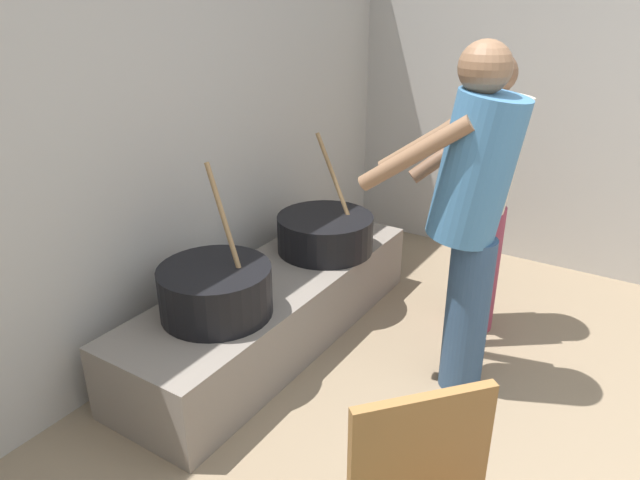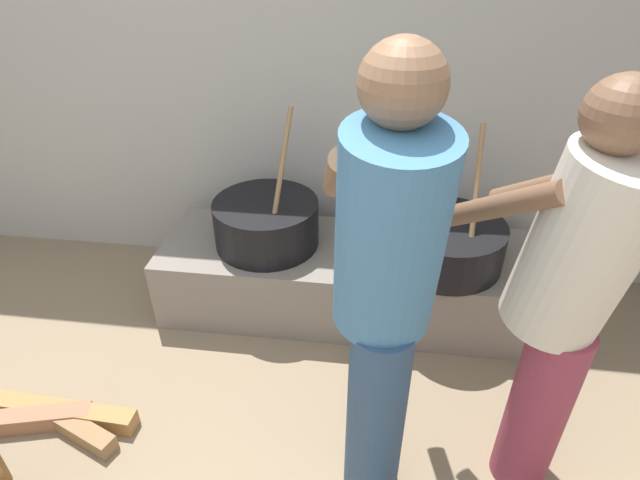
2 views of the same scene
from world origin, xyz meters
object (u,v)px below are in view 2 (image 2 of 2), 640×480
at_px(cooking_pot_main, 445,242).
at_px(cook_in_cream_shirt, 567,293).
at_px(cooking_pot_secondary, 267,223).
at_px(cook_in_blue_shirt, 386,285).

relative_size(cooking_pot_main, cook_in_cream_shirt, 0.44).
distance_m(cooking_pot_main, cook_in_cream_shirt, 0.93).
bearing_deg(cooking_pot_secondary, cook_in_cream_shirt, -37.33).
xyz_separation_m(cook_in_blue_shirt, cook_in_cream_shirt, (0.54, 0.11, -0.06)).
bearing_deg(cooking_pot_main, cooking_pot_secondary, 176.89).
height_order(cooking_pot_main, cook_in_blue_shirt, cook_in_blue_shirt).
height_order(cook_in_blue_shirt, cook_in_cream_shirt, cook_in_blue_shirt).
bearing_deg(cook_in_blue_shirt, cooking_pot_main, 72.33).
height_order(cooking_pot_secondary, cook_in_cream_shirt, cook_in_cream_shirt).
relative_size(cooking_pot_main, cook_in_blue_shirt, 0.41).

